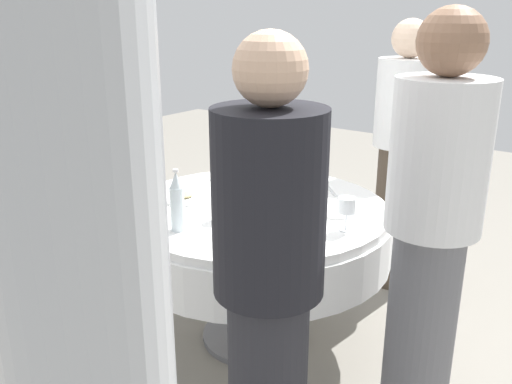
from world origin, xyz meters
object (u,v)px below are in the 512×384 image
object	(u,v)px
person_south	(100,150)
chair_near	(256,179)
bottle_green_rear	(272,163)
plate_east	(335,210)
dining_table	(256,234)
wine_glass_mid	(229,193)
person_rear	(268,286)
plate_inner	(293,232)
person_front	(401,153)
wine_glass_west	(347,206)
bottle_clear_west	(177,202)
person_west	(431,234)
bottle_brown_front	(279,161)
bottle_brown_south	(267,183)
plate_right	(184,198)

from	to	relation	value
person_south	chair_near	xyz separation A→B (m)	(-0.86, 0.57, -0.30)
bottle_green_rear	plate_east	distance (m)	0.44
dining_table	wine_glass_mid	xyz separation A→B (m)	(0.20, 0.00, 0.27)
dining_table	person_south	xyz separation A→B (m)	(-0.06, -1.26, 0.22)
person_rear	chair_near	size ratio (longest dim) A/B	1.84
plate_inner	plate_east	bearing A→B (deg)	179.30
bottle_green_rear	person_south	distance (m)	1.21
person_front	dining_table	bearing A→B (deg)	-90.00
person_south	person_rear	size ratio (longest dim) A/B	0.97
wine_glass_mid	plate_inner	world-z (taller)	wine_glass_mid
wine_glass_west	plate_east	bearing A→B (deg)	-140.07
bottle_clear_west	person_west	xyz separation A→B (m)	(-0.29, 0.99, 0.01)
bottle_clear_west	person_rear	xyz separation A→B (m)	(0.32, 0.71, -0.03)
bottle_clear_west	bottle_brown_front	bearing A→B (deg)	-175.32
wine_glass_west	person_south	distance (m)	1.76
plate_east	person_front	size ratio (longest dim) A/B	0.14
dining_table	wine_glass_west	bearing A→B (deg)	87.51
bottle_clear_west	plate_east	world-z (taller)	bottle_clear_west
wine_glass_mid	person_south	xyz separation A→B (m)	(-0.27, -1.26, -0.04)
plate_inner	person_west	size ratio (longest dim) A/B	0.14
bottle_green_rear	plate_east	bearing A→B (deg)	80.71
bottle_brown_south	wine_glass_mid	distance (m)	0.21
plate_right	person_front	size ratio (longest dim) A/B	0.14
person_south	chair_near	distance (m)	1.07
wine_glass_mid	chair_near	size ratio (longest dim) A/B	0.19
bottle_clear_west	wine_glass_mid	bearing A→B (deg)	162.03
dining_table	person_west	distance (m)	0.97
chair_near	person_rear	bearing A→B (deg)	-89.00
person_rear	person_west	bearing A→B (deg)	-153.88
plate_east	person_rear	world-z (taller)	person_rear
bottle_green_rear	plate_east	size ratio (longest dim) A/B	1.43
dining_table	person_rear	world-z (taller)	person_rear
wine_glass_west	wine_glass_mid	world-z (taller)	wine_glass_mid
bottle_clear_west	chair_near	world-z (taller)	bottle_clear_west
dining_table	plate_right	xyz separation A→B (m)	(0.15, -0.34, 0.16)
bottle_clear_west	chair_near	bearing A→B (deg)	-156.10
person_south	person_west	distance (m)	2.19
chair_near	bottle_brown_south	bearing A→B (deg)	-87.59
bottle_green_rear	plate_east	world-z (taller)	bottle_green_rear
bottle_clear_west	chair_near	xyz separation A→B (m)	(-1.37, -0.61, -0.35)
bottle_brown_south	person_west	world-z (taller)	person_west
bottle_green_rear	plate_right	distance (m)	0.49
bottle_brown_south	person_rear	xyz separation A→B (m)	(0.77, 0.56, -0.03)
wine_glass_mid	plate_inner	bearing A→B (deg)	90.92
bottle_brown_front	plate_right	world-z (taller)	bottle_brown_front
bottle_brown_south	wine_glass_west	world-z (taller)	bottle_brown_south
wine_glass_west	bottle_brown_front	bearing A→B (deg)	-124.04
bottle_brown_front	wine_glass_mid	world-z (taller)	bottle_brown_front
plate_right	plate_inner	bearing A→B (deg)	86.05
bottle_green_rear	wine_glass_west	xyz separation A→B (m)	(0.25, 0.56, -0.04)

